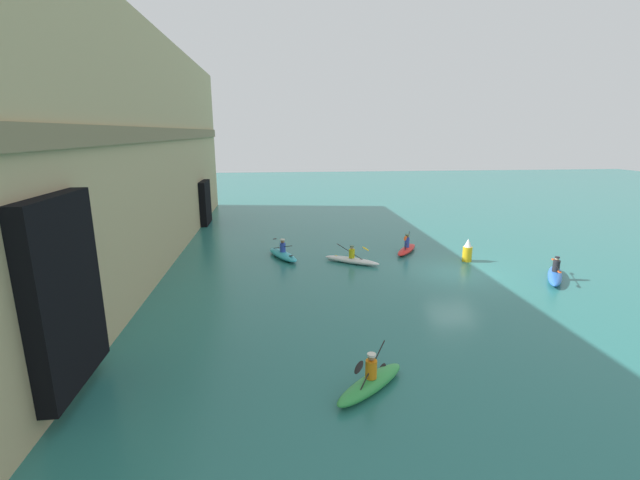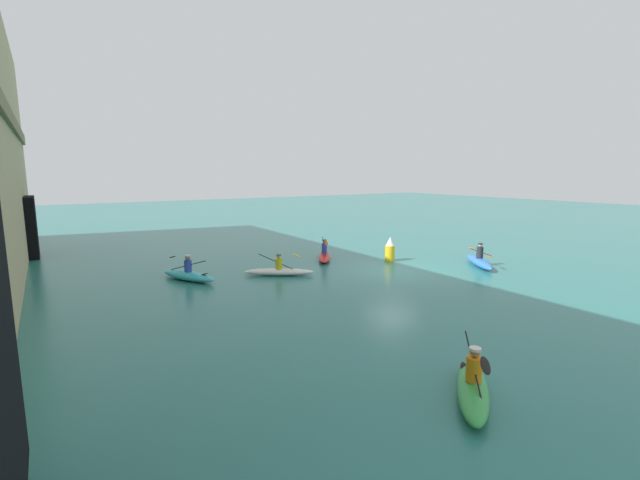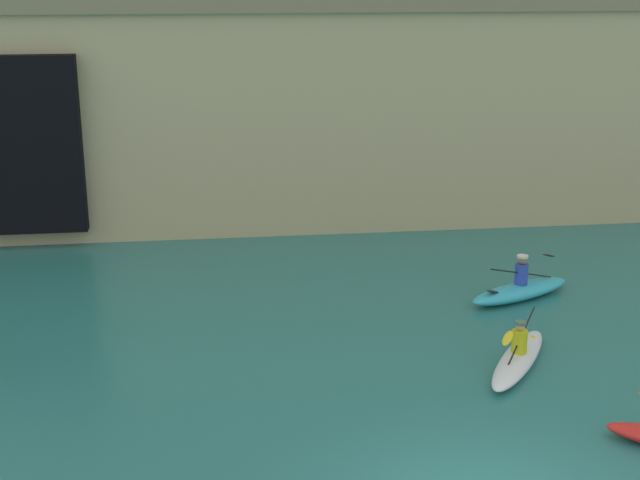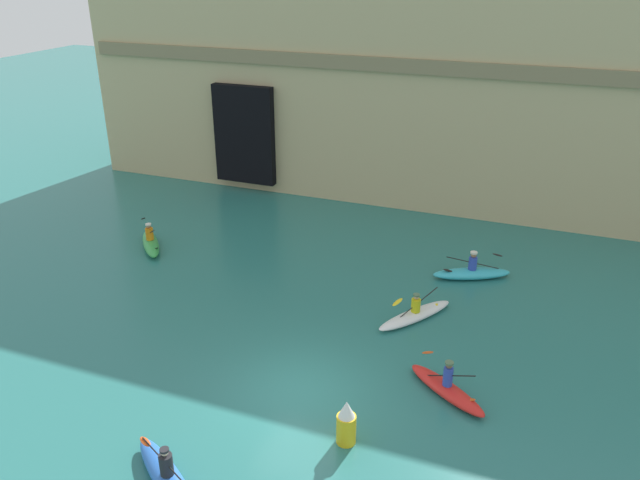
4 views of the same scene
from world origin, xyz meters
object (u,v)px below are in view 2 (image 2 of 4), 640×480
object	(u,v)px
kayak_blue	(479,261)
kayak_red	(324,256)
kayak_white	(279,271)
kayak_cyan	(188,275)
marker_buoy	(390,250)
kayak_green	(473,388)

from	to	relation	value
kayak_blue	kayak_red	bearing A→B (deg)	80.50
kayak_white	kayak_red	size ratio (longest dim) A/B	1.13
kayak_cyan	marker_buoy	world-z (taller)	marker_buoy
kayak_red	marker_buoy	distance (m)	3.63
kayak_green	kayak_white	size ratio (longest dim) A/B	0.83
kayak_cyan	marker_buoy	size ratio (longest dim) A/B	2.37
kayak_green	kayak_red	size ratio (longest dim) A/B	0.94
kayak_green	kayak_blue	distance (m)	14.11
kayak_green	kayak_blue	xyz separation A→B (m)	(8.40, -11.34, 0.00)
kayak_white	kayak_blue	world-z (taller)	kayak_blue
kayak_cyan	kayak_blue	distance (m)	14.55
kayak_green	marker_buoy	world-z (taller)	marker_buoy
kayak_blue	kayak_red	distance (m)	8.20
kayak_green	marker_buoy	xyz separation A→B (m)	(11.93, -8.32, 0.36)
kayak_cyan	kayak_red	size ratio (longest dim) A/B	1.15
kayak_green	marker_buoy	bearing A→B (deg)	14.44
kayak_cyan	kayak_green	xyz separation A→B (m)	(-13.65, -2.22, 0.02)
kayak_cyan	kayak_red	world-z (taller)	kayak_red
kayak_blue	kayak_red	xyz separation A→B (m)	(5.67, 5.93, -0.03)
kayak_blue	kayak_red	world-z (taller)	kayak_red
kayak_green	kayak_blue	world-z (taller)	kayak_green
kayak_green	marker_buoy	size ratio (longest dim) A/B	1.95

